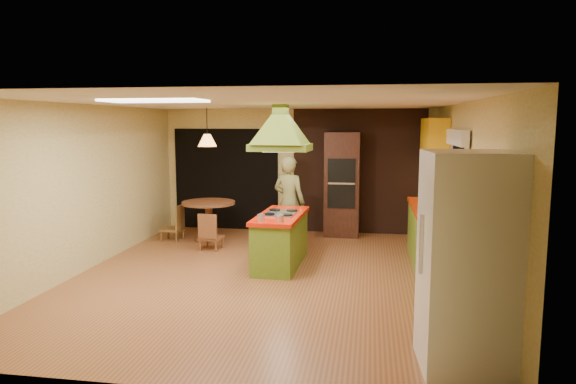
% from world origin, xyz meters
% --- Properties ---
extents(ground, '(6.50, 6.50, 0.00)m').
position_xyz_m(ground, '(0.00, 0.00, 0.00)').
color(ground, '#9B5B32').
rests_on(ground, ground).
extents(room_walls, '(5.50, 6.50, 6.50)m').
position_xyz_m(room_walls, '(0.00, 0.00, 1.25)').
color(room_walls, beige).
rests_on(room_walls, ground).
extents(ceiling_plane, '(6.50, 6.50, 0.00)m').
position_xyz_m(ceiling_plane, '(0.00, 0.00, 2.50)').
color(ceiling_plane, silver).
rests_on(ceiling_plane, room_walls).
extents(brick_panel, '(2.64, 0.03, 2.50)m').
position_xyz_m(brick_panel, '(1.25, 3.23, 1.25)').
color(brick_panel, '#381E14').
rests_on(brick_panel, ground).
extents(nook_opening, '(2.20, 0.03, 2.10)m').
position_xyz_m(nook_opening, '(-1.50, 3.23, 1.05)').
color(nook_opening, black).
rests_on(nook_opening, ground).
extents(right_counter, '(0.62, 3.05, 0.92)m').
position_xyz_m(right_counter, '(2.45, 0.60, 0.46)').
color(right_counter, olive).
rests_on(right_counter, ground).
extents(upper_cabinets, '(0.34, 1.40, 0.70)m').
position_xyz_m(upper_cabinets, '(2.57, 2.20, 1.95)').
color(upper_cabinets, yellow).
rests_on(upper_cabinets, room_walls).
extents(window_right, '(0.12, 1.35, 1.06)m').
position_xyz_m(window_right, '(2.70, 0.40, 1.77)').
color(window_right, black).
rests_on(window_right, room_walls).
extents(fluor_panel, '(1.20, 0.60, 0.03)m').
position_xyz_m(fluor_panel, '(-1.10, -1.20, 2.48)').
color(fluor_panel, white).
rests_on(fluor_panel, ceiling_plane).
extents(kitchen_island, '(0.71, 1.64, 0.83)m').
position_xyz_m(kitchen_island, '(0.11, 0.63, 0.42)').
color(kitchen_island, '#5D7A1E').
rests_on(kitchen_island, ground).
extents(range_hood, '(0.93, 0.69, 0.78)m').
position_xyz_m(range_hood, '(0.11, 0.63, 2.26)').
color(range_hood, '#5A711C').
rests_on(range_hood, ceiling_plane).
extents(man, '(0.70, 0.57, 1.64)m').
position_xyz_m(man, '(0.06, 1.79, 0.82)').
color(man, brown).
rests_on(man, ground).
extents(refrigerator, '(0.86, 0.82, 1.98)m').
position_xyz_m(refrigerator, '(2.37, -2.46, 0.99)').
color(refrigerator, white).
rests_on(refrigerator, ground).
extents(wall_oven, '(0.68, 0.60, 2.04)m').
position_xyz_m(wall_oven, '(0.94, 2.95, 1.02)').
color(wall_oven, '#432115').
rests_on(wall_oven, ground).
extents(dining_table, '(1.00, 1.00, 0.75)m').
position_xyz_m(dining_table, '(-1.52, 2.08, 0.53)').
color(dining_table, brown).
rests_on(dining_table, ground).
extents(chair_left, '(0.40, 0.40, 0.68)m').
position_xyz_m(chair_left, '(-2.22, 1.98, 0.34)').
color(chair_left, brown).
rests_on(chair_left, ground).
extents(chair_near, '(0.40, 0.40, 0.66)m').
position_xyz_m(chair_near, '(-1.27, 1.43, 0.33)').
color(chair_near, brown).
rests_on(chair_near, ground).
extents(pendant_lamp, '(0.36, 0.36, 0.23)m').
position_xyz_m(pendant_lamp, '(-1.52, 2.08, 1.90)').
color(pendant_lamp, '#FF9E3F').
rests_on(pendant_lamp, ceiling_plane).
extents(canister_large, '(0.18, 0.18, 0.23)m').
position_xyz_m(canister_large, '(2.40, 1.69, 1.03)').
color(canister_large, '#FCF3CB').
rests_on(canister_large, right_counter).
extents(canister_medium, '(0.19, 0.19, 0.21)m').
position_xyz_m(canister_medium, '(2.40, 1.15, 1.02)').
color(canister_medium, beige).
rests_on(canister_medium, right_counter).
extents(canister_small, '(0.15, 0.15, 0.18)m').
position_xyz_m(canister_small, '(2.40, 1.18, 1.01)').
color(canister_small, '#F7ECC6').
rests_on(canister_small, right_counter).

